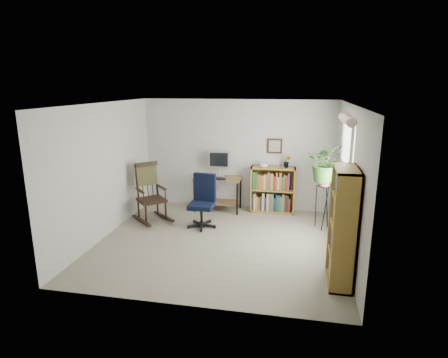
% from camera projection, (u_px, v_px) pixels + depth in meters
% --- Properties ---
extents(floor, '(4.20, 4.00, 0.00)m').
position_uv_depth(floor, '(220.00, 242.00, 6.61)').
color(floor, gray).
rests_on(floor, ground).
extents(ceiling, '(4.20, 4.00, 0.00)m').
position_uv_depth(ceiling, '(219.00, 104.00, 6.02)').
color(ceiling, white).
rests_on(ceiling, ground).
extents(wall_back, '(4.20, 0.00, 2.40)m').
position_uv_depth(wall_back, '(238.00, 155.00, 8.22)').
color(wall_back, '#B9B8B4').
rests_on(wall_back, ground).
extents(wall_front, '(4.20, 0.00, 2.40)m').
position_uv_depth(wall_front, '(185.00, 216.00, 4.41)').
color(wall_front, '#B9B8B4').
rests_on(wall_front, ground).
extents(wall_left, '(0.00, 4.00, 2.40)m').
position_uv_depth(wall_left, '(105.00, 171.00, 6.71)').
color(wall_left, '#B9B8B4').
rests_on(wall_left, ground).
extents(wall_right, '(0.00, 4.00, 2.40)m').
position_uv_depth(wall_right, '(349.00, 182.00, 5.92)').
color(wall_right, '#B9B8B4').
rests_on(wall_right, ground).
extents(window, '(0.12, 1.20, 1.50)m').
position_uv_depth(window, '(345.00, 166.00, 6.17)').
color(window, silver).
rests_on(window, wall_right).
extents(desk, '(1.02, 0.56, 0.73)m').
position_uv_depth(desk, '(218.00, 194.00, 8.21)').
color(desk, brown).
rests_on(desk, floor).
extents(monitor, '(0.46, 0.16, 0.56)m').
position_uv_depth(monitor, '(219.00, 164.00, 8.18)').
color(monitor, '#B4B4B8').
rests_on(monitor, desk).
extents(keyboard, '(0.40, 0.15, 0.02)m').
position_uv_depth(keyboard, '(216.00, 179.00, 8.00)').
color(keyboard, black).
rests_on(keyboard, desk).
extents(office_chair, '(0.63, 0.63, 1.05)m').
position_uv_depth(office_chair, '(201.00, 201.00, 7.17)').
color(office_chair, black).
rests_on(office_chair, floor).
extents(rocking_chair, '(1.16, 1.19, 1.21)m').
position_uv_depth(rocking_chair, '(151.00, 192.00, 7.51)').
color(rocking_chair, black).
rests_on(rocking_chair, floor).
extents(low_bookshelf, '(0.94, 0.31, 0.99)m').
position_uv_depth(low_bookshelf, '(273.00, 190.00, 8.07)').
color(low_bookshelf, olive).
rests_on(low_bookshelf, floor).
extents(tall_bookshelf, '(0.31, 0.72, 1.65)m').
position_uv_depth(tall_bookshelf, '(342.00, 227.00, 5.07)').
color(tall_bookshelf, olive).
rests_on(tall_bookshelf, floor).
extents(plant_stand, '(0.34, 0.34, 1.00)m').
position_uv_depth(plant_stand, '(323.00, 203.00, 7.13)').
color(plant_stand, black).
rests_on(plant_stand, floor).
extents(spider_plant, '(1.69, 1.88, 1.46)m').
position_uv_depth(spider_plant, '(327.00, 143.00, 6.85)').
color(spider_plant, '#2C5D20').
rests_on(spider_plant, plant_stand).
extents(potted_plant_small, '(0.13, 0.24, 0.11)m').
position_uv_depth(potted_plant_small, '(287.00, 165.00, 7.89)').
color(potted_plant_small, '#2C5D20').
rests_on(potted_plant_small, low_bookshelf).
extents(framed_picture, '(0.32, 0.04, 0.32)m').
position_uv_depth(framed_picture, '(275.00, 146.00, 7.99)').
color(framed_picture, black).
rests_on(framed_picture, wall_back).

